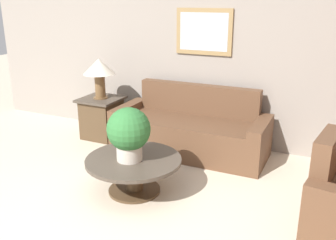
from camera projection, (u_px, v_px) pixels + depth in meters
The scene contains 6 objects.
wall_back at pixel (199, 55), 5.46m from camera, with size 7.67×0.09×2.60m.
couch_main at pixel (190, 131), 5.28m from camera, with size 2.15×0.85×0.92m.
coffee_table at pixel (134, 167), 4.18m from camera, with size 1.07×1.07×0.41m.
side_table at pixel (102, 117), 5.83m from camera, with size 0.60×0.60×0.63m.
table_lamp at pixel (99, 70), 5.60m from camera, with size 0.48×0.48×0.60m.
potted_plant_on_table at pixel (129, 132), 4.01m from camera, with size 0.48×0.48×0.59m.
Camera 1 is at (1.91, -1.95, 2.11)m, focal length 40.00 mm.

